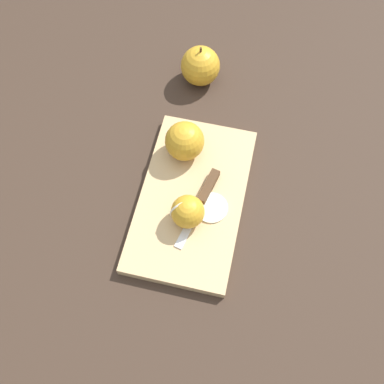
{
  "coord_description": "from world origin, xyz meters",
  "views": [
    {
      "loc": [
        0.39,
        0.07,
        0.84
      ],
      "look_at": [
        0.0,
        0.0,
        0.04
      ],
      "focal_mm": 42.0,
      "sensor_mm": 36.0,
      "label": 1
    }
  ],
  "objects_px": {
    "apple_half_left": "(185,141)",
    "apple_whole": "(200,66)",
    "apple_half_right": "(186,211)",
    "knife": "(205,193)"
  },
  "relations": [
    {
      "from": "apple_half_right",
      "to": "knife",
      "type": "bearing_deg",
      "value": -58.28
    },
    {
      "from": "apple_whole",
      "to": "apple_half_left",
      "type": "bearing_deg",
      "value": 0.54
    },
    {
      "from": "knife",
      "to": "apple_half_right",
      "type": "bearing_deg",
      "value": -10.86
    },
    {
      "from": "apple_half_left",
      "to": "knife",
      "type": "bearing_deg",
      "value": 5.43
    },
    {
      "from": "apple_half_left",
      "to": "apple_half_right",
      "type": "relative_size",
      "value": 1.24
    },
    {
      "from": "apple_half_left",
      "to": "apple_half_right",
      "type": "xyz_separation_m",
      "value": [
        0.15,
        0.03,
        -0.01
      ]
    },
    {
      "from": "apple_half_left",
      "to": "knife",
      "type": "xyz_separation_m",
      "value": [
        0.09,
        0.06,
        -0.03
      ]
    },
    {
      "from": "apple_whole",
      "to": "apple_half_right",
      "type": "bearing_deg",
      "value": 4.81
    },
    {
      "from": "apple_half_left",
      "to": "knife",
      "type": "relative_size",
      "value": 0.46
    },
    {
      "from": "apple_half_left",
      "to": "apple_whole",
      "type": "distance_m",
      "value": 0.22
    }
  ]
}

